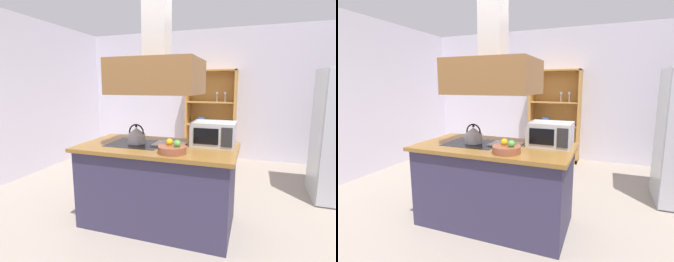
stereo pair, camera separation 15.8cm
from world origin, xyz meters
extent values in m
plane|color=gray|center=(0.00, 0.00, 0.00)|extent=(7.80, 7.80, 0.00)
cube|color=silver|center=(0.00, 3.00, 1.35)|extent=(6.00, 0.12, 2.70)
cube|color=#332F4B|center=(-0.23, -0.02, 0.43)|extent=(1.63, 0.83, 0.86)
cube|color=brown|center=(-0.23, -0.02, 0.88)|extent=(1.71, 0.91, 0.04)
cube|color=black|center=(-0.49, -0.02, 0.90)|extent=(0.60, 0.48, 0.00)
cube|color=brown|center=(-0.23, -0.02, 1.63)|extent=(0.90, 0.70, 0.36)
cube|color=beige|center=(-0.23, -0.02, 2.26)|extent=(0.24, 0.24, 0.89)
cube|color=#BE863D|center=(-0.59, 2.74, 0.93)|extent=(0.04, 0.40, 1.86)
cube|color=#BE863D|center=(0.39, 2.74, 0.93)|extent=(0.04, 0.40, 1.86)
cube|color=#BE863D|center=(-0.10, 2.74, 1.85)|extent=(1.02, 0.40, 0.03)
cube|color=#BE863D|center=(-0.10, 2.74, 0.04)|extent=(1.02, 0.40, 0.08)
cube|color=#BE863D|center=(-0.10, 2.93, 0.93)|extent=(1.02, 0.02, 1.86)
cube|color=#BE863D|center=(-0.10, 2.74, 0.74)|extent=(0.94, 0.36, 0.02)
cube|color=#BE863D|center=(-0.10, 2.74, 1.21)|extent=(0.94, 0.36, 0.02)
cylinder|color=#3164A2|center=(-0.29, 2.69, 0.78)|extent=(0.18, 0.18, 0.05)
cylinder|color=#2E5FAA|center=(-0.29, 2.69, 0.83)|extent=(0.17, 0.17, 0.05)
cylinder|color=#3867AC|center=(-0.29, 2.69, 0.87)|extent=(0.16, 0.16, 0.05)
cylinder|color=silver|center=(0.02, 2.70, 1.28)|extent=(0.01, 0.01, 0.12)
cone|color=silver|center=(0.02, 2.70, 1.38)|extent=(0.07, 0.07, 0.08)
cylinder|color=silver|center=(0.18, 2.70, 1.28)|extent=(0.01, 0.01, 0.12)
cone|color=silver|center=(0.18, 2.70, 1.38)|extent=(0.07, 0.07, 0.08)
cylinder|color=#B9B9C1|center=(-0.49, -0.02, 0.96)|extent=(0.20, 0.20, 0.11)
cone|color=#BEBBC1|center=(-0.49, -0.02, 1.05)|extent=(0.19, 0.19, 0.07)
sphere|color=black|center=(-0.49, -0.02, 1.10)|extent=(0.03, 0.03, 0.03)
torus|color=black|center=(-0.49, -0.02, 1.03)|extent=(0.18, 0.02, 0.18)
cube|color=white|center=(-0.11, 0.03, 0.91)|extent=(0.34, 0.24, 0.02)
cube|color=#B7BABF|center=(0.35, 0.17, 1.03)|extent=(0.46, 0.34, 0.26)
cube|color=black|center=(0.29, -0.01, 1.03)|extent=(0.26, 0.01, 0.17)
cube|color=#262628|center=(0.51, -0.01, 1.03)|extent=(0.11, 0.01, 0.20)
cylinder|color=brown|center=(0.02, -0.29, 0.94)|extent=(0.28, 0.28, 0.07)
sphere|color=#4EA240|center=(0.07, -0.30, 1.00)|extent=(0.07, 0.07, 0.07)
sphere|color=yellow|center=(-0.02, -0.25, 1.00)|extent=(0.07, 0.07, 0.07)
camera|label=1|loc=(0.75, -2.58, 1.54)|focal=27.44mm
camera|label=2|loc=(0.90, -2.53, 1.54)|focal=27.44mm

